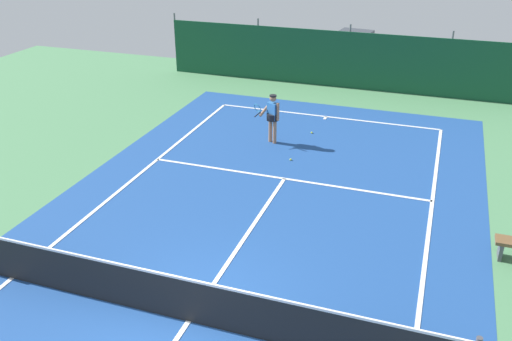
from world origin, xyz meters
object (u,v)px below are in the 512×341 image
object	(u,v)px
tennis_net	(187,300)
tennis_player	(272,115)
tennis_ball_near_player	(291,159)
tennis_ball_midcourt	(312,133)
parked_car	(352,50)

from	to	relation	value
tennis_net	tennis_player	xyz separation A→B (m)	(-1.17, 8.89, 0.45)
tennis_ball_near_player	tennis_ball_midcourt	distance (m)	2.40
parked_car	tennis_net	bearing A→B (deg)	98.68
tennis_player	tennis_ball_near_player	size ratio (longest dim) A/B	24.85
tennis_player	parked_car	world-z (taller)	parked_car
tennis_ball_near_player	parked_car	size ratio (longest dim) A/B	0.02
tennis_net	parked_car	size ratio (longest dim) A/B	2.30
tennis_net	tennis_ball_near_player	world-z (taller)	tennis_net
tennis_player	tennis_ball_midcourt	xyz separation A→B (m)	(1.06, 1.21, -0.93)
tennis_net	parked_car	world-z (taller)	parked_car
tennis_net	tennis_ball_near_player	bearing A→B (deg)	91.37
tennis_net	tennis_ball_midcourt	distance (m)	10.11
tennis_player	tennis_net	bearing A→B (deg)	124.04
tennis_net	parked_car	distance (m)	19.29
tennis_net	tennis_player	size ratio (longest dim) A/B	6.17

